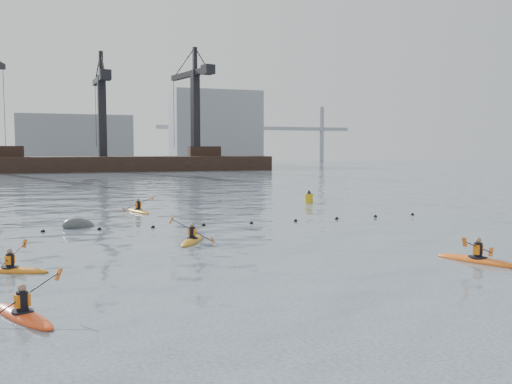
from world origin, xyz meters
TOP-DOWN VIEW (x-y plane):
  - ground at (0.00, 0.00)m, footprint 400.00×400.00m
  - float_line at (-0.50, 22.53)m, footprint 33.24×0.73m
  - barge_pier at (-0.22, 110.00)m, footprint 72.00×19.30m
  - skyline at (2.23, 150.27)m, footprint 141.00×28.00m
  - kayaker_0 at (-7.77, 6.46)m, footprint 2.14×3.22m
  - kayaker_2 at (-8.68, 12.65)m, footprint 3.02×1.98m
  - kayaker_3 at (-0.83, 16.96)m, footprint 2.12×3.24m
  - kayaker_4 at (9.08, 8.40)m, footprint 2.32×3.57m
  - kayaker_5 at (-1.86, 30.81)m, footprint 2.39×3.61m
  - mooring_buoy at (-6.08, 24.21)m, footprint 2.64×2.41m
  - nav_buoy at (12.80, 33.09)m, footprint 0.72×0.72m

SIDE VIEW (x-z plane):
  - ground at x=0.00m, z-range 0.00..0.00m
  - mooring_buoy at x=-6.08m, z-range -0.75..0.75m
  - float_line at x=-0.50m, z-range -0.09..0.15m
  - kayaker_2 at x=-8.68m, z-range -0.49..0.68m
  - kayaker_0 at x=-7.77m, z-range -0.55..0.76m
  - kayaker_3 at x=-0.83m, z-range -0.57..0.77m
  - kayaker_5 at x=-1.86m, z-range -0.54..0.75m
  - kayaker_4 at x=9.08m, z-range -0.53..0.75m
  - nav_buoy at x=12.80m, z-range -0.26..1.05m
  - barge_pier at x=-0.22m, z-range -12.86..16.64m
  - skyline at x=2.23m, z-range -1.75..20.25m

